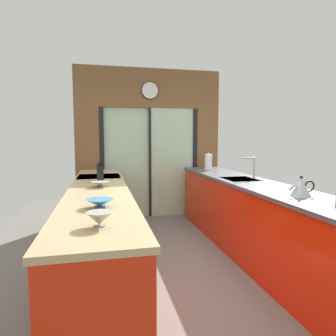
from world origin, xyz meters
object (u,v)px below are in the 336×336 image
Objects in this scene: kettle at (301,187)px; paper_towel_roll at (208,162)px; mixing_bowl_near at (99,218)px; knife_block at (100,173)px; mixing_bowl_mid at (100,203)px; mixing_bowl_far at (100,184)px; oven_range at (100,209)px.

kettle is 0.92× the size of paper_towel_roll.
knife_block is (0.00, 1.92, 0.05)m from mixing_bowl_near.
mixing_bowl_near is at bearing -90.00° from mixing_bowl_mid.
paper_towel_roll reaches higher than mixing_bowl_far.
mixing_bowl_mid is 0.84× the size of knife_block.
paper_towel_roll is at bearing 38.94° from mixing_bowl_far.
oven_range is at bearing 133.43° from kettle.
mixing_bowl_mid is at bearing -126.48° from paper_towel_roll.
oven_range is at bearing 91.09° from mixing_bowl_far.
knife_block is at bearing 89.99° from mixing_bowl_far.
mixing_bowl_near reaches higher than mixing_bowl_mid.
paper_towel_roll is at bearing 28.83° from knife_block.
paper_towel_roll is at bearing 58.48° from mixing_bowl_near.
knife_block is at bearing 90.00° from mixing_bowl_mid.
oven_range is 1.09m from mixing_bowl_far.
oven_range is 3.45× the size of kettle.
oven_range is 2.67m from kettle.
mixing_bowl_near is at bearing -163.33° from kettle.
kettle is at bearing 16.67° from mixing_bowl_near.
mixing_bowl_near is 0.55× the size of paper_towel_roll.
knife_block reaches higher than mixing_bowl_mid.
mixing_bowl_far is 0.46m from knife_block.
knife_block is at bearing 142.06° from kettle.
oven_range is 2.00m from mixing_bowl_mid.
mixing_bowl_mid is at bearing -90.00° from knife_block.
mixing_bowl_near is at bearing -121.52° from paper_towel_roll.
kettle reaches higher than mixing_bowl_mid.
mixing_bowl_far is 2.29m from paper_towel_roll.
mixing_bowl_far is (0.02, -0.97, 0.50)m from oven_range.
mixing_bowl_far is 0.70× the size of paper_towel_roll.
kettle is at bearing -27.57° from mixing_bowl_far.
oven_range is 4.54× the size of mixing_bowl_far.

